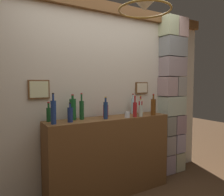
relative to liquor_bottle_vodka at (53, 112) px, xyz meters
The scene contains 16 objects.
panelled_rear_partition 0.82m from the liquor_bottle_vodka, 24.22° to the left, with size 3.69×0.15×2.49m.
stone_pillar 1.94m from the liquor_bottle_vodka, ahead, with size 0.43×0.29×2.43m.
bar_shelf_unit 0.96m from the liquor_bottle_vodka, ahead, with size 1.63×0.36×0.99m, color brown.
liquor_bottle_vodka is the anchor object (origin of this frame).
liquor_bottle_vermouth 1.24m from the liquor_bottle_vodka, ahead, with size 0.05×0.05×0.26m.
liquor_bottle_brandy 0.39m from the liquor_bottle_vodka, 18.50° to the left, with size 0.05×0.05×0.31m.
liquor_bottle_bourbon 0.31m from the liquor_bottle_vodka, 29.39° to the left, with size 0.08×0.08×0.30m.
liquor_bottle_amaro 1.19m from the liquor_bottle_vodka, ahead, with size 0.05×0.05×0.28m.
liquor_bottle_mezcal 0.63m from the liquor_bottle_vodka, ahead, with size 0.05×0.05×0.27m.
liquor_bottle_whiskey 0.20m from the liquor_bottle_vodka, ahead, with size 0.06×0.06×0.22m.
liquor_bottle_sherry 0.18m from the liquor_bottle_vodka, 92.00° to the left, with size 0.05×0.05×0.22m.
liquor_bottle_port 1.03m from the liquor_bottle_vodka, ahead, with size 0.05×0.05×0.27m.
liquor_bottle_rum 1.33m from the liquor_bottle_vodka, ahead, with size 0.07×0.07×0.29m.
liquor_bottle_tequila 0.72m from the liquor_bottle_vodka, 11.01° to the left, with size 0.07×0.07×0.24m.
liquor_bottle_gin 1.12m from the liquor_bottle_vodka, ahead, with size 0.06×0.06×0.23m.
glass_tumbler_rocks 0.92m from the liquor_bottle_vodka, ahead, with size 0.07×0.07×0.07m.
Camera 1 is at (-1.32, -1.44, 1.42)m, focal length 33.93 mm.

